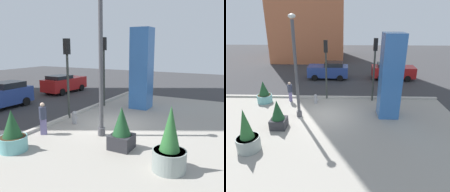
% 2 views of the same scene
% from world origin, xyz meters
% --- Properties ---
extents(ground_plane, '(60.00, 60.00, 0.00)m').
position_xyz_m(ground_plane, '(0.00, 4.00, 0.00)').
color(ground_plane, '#38383A').
extents(plaza_pavement, '(18.00, 10.00, 0.02)m').
position_xyz_m(plaza_pavement, '(0.00, -2.00, 0.00)').
color(plaza_pavement, '#9E998E').
rests_on(plaza_pavement, ground_plane).
extents(curb_strip, '(18.00, 0.24, 0.16)m').
position_xyz_m(curb_strip, '(0.00, 3.12, 0.08)').
color(curb_strip, '#B7B2A8').
rests_on(curb_strip, ground_plane).
extents(lamp_post, '(0.44, 0.44, 6.62)m').
position_xyz_m(lamp_post, '(-1.75, -0.23, 3.23)').
color(lamp_post, '#4C4C51').
rests_on(lamp_post, ground_plane).
extents(art_pillar_blue, '(1.32, 1.32, 5.55)m').
position_xyz_m(art_pillar_blue, '(4.33, 0.10, 2.78)').
color(art_pillar_blue, '#3870BC').
rests_on(art_pillar_blue, ground_plane).
extents(potted_plant_curbside, '(1.18, 1.18, 2.35)m').
position_xyz_m(potted_plant_curbside, '(-3.58, -4.05, 0.88)').
color(potted_plant_curbside, gray).
rests_on(potted_plant_curbside, ground_plane).
extents(potted_plant_by_pillar, '(0.94, 0.94, 1.83)m').
position_xyz_m(potted_plant_by_pillar, '(-2.70, -1.78, 0.83)').
color(potted_plant_by_pillar, '#2D2D33').
rests_on(potted_plant_by_pillar, ground_plane).
extents(potted_plant_near_right, '(1.15, 1.15, 1.75)m').
position_xyz_m(potted_plant_near_right, '(-5.00, 2.11, 0.72)').
color(potted_plant_near_right, '#6BB2B2').
rests_on(potted_plant_near_right, ground_plane).
extents(fire_hydrant, '(0.36, 0.26, 0.75)m').
position_xyz_m(fire_hydrant, '(-0.91, 2.03, 0.37)').
color(fire_hydrant, '#99999E').
rests_on(fire_hydrant, ground_plane).
extents(traffic_light_far_side, '(0.28, 0.42, 4.94)m').
position_xyz_m(traffic_light_far_side, '(3.62, 2.71, 3.32)').
color(traffic_light_far_side, '#333833').
rests_on(traffic_light_far_side, ground_plane).
extents(traffic_light_corner, '(0.28, 0.42, 4.74)m').
position_xyz_m(traffic_light_corner, '(-0.11, 3.03, 3.19)').
color(traffic_light_corner, '#333833').
rests_on(traffic_light_corner, ground_plane).
extents(car_passing_lane, '(4.59, 2.26, 1.69)m').
position_xyz_m(car_passing_lane, '(6.50, 8.77, 0.87)').
color(car_passing_lane, red).
rests_on(car_passing_lane, ground_plane).
extents(car_curb_west, '(4.30, 2.13, 1.81)m').
position_xyz_m(car_curb_west, '(-0.35, 8.72, 0.91)').
color(car_curb_west, '#2D4793').
rests_on(car_curb_west, ground_plane).
extents(pedestrian_crossing, '(0.49, 0.49, 1.63)m').
position_xyz_m(pedestrian_crossing, '(-2.98, 2.36, 0.90)').
color(pedestrian_crossing, slate).
rests_on(pedestrian_crossing, ground_plane).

